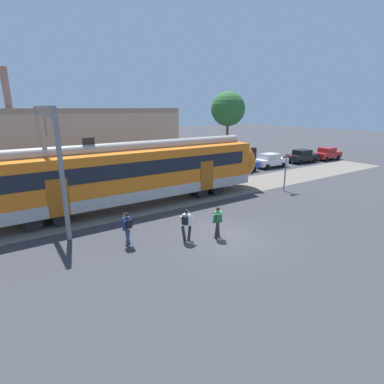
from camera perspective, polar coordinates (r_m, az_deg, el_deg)
The scene contains 12 objects.
ground_plane at distance 15.77m, azimuth 6.21°, elevation -8.44°, with size 160.00×160.00×0.00m, color #38383D.
pedestrian_navy at distance 14.71m, azimuth -12.25°, elevation -6.37°, with size 0.53×0.70×1.67m.
pedestrian_white at distance 14.80m, azimuth -1.08°, elevation -5.85°, with size 0.71×0.50×1.67m.
pedestrian_green at distance 15.22m, azimuth 4.93°, elevation -5.28°, with size 0.63×0.59×1.67m.
parked_car_blue at distance 31.20m, azimuth 9.02°, elevation 5.17°, with size 4.02×1.80×1.54m.
parked_car_white at distance 34.46m, azimuth 14.71°, elevation 5.85°, with size 4.05×1.85×1.54m.
parked_car_black at distance 38.76m, azimuth 20.32°, elevation 6.45°, with size 4.09×1.93×1.54m.
parked_car_red at distance 42.02m, azimuth 24.36°, elevation 6.69°, with size 4.01×1.77×1.54m.
catenary_gantry at distance 18.61m, azimuth -25.71°, elevation 7.67°, with size 0.24×6.64×6.53m.
crossing_signal at distance 24.67m, azimuth 17.47°, elevation 4.72°, with size 0.96×0.21×3.00m.
background_building at distance 26.96m, azimuth -20.26°, elevation 7.95°, with size 16.00×5.00×9.20m.
street_tree_right at distance 38.31m, azimuth 6.87°, elevation 15.41°, with size 4.17×4.17×8.35m.
Camera 1 is at (-9.29, -10.98, 6.46)m, focal length 28.00 mm.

